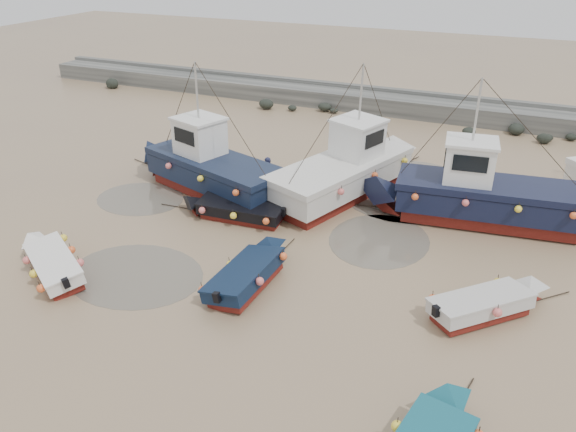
% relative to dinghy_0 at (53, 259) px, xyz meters
% --- Properties ---
extents(ground, '(120.00, 120.00, 0.00)m').
position_rel_dinghy_0_xyz_m(ground, '(7.00, 3.56, -0.55)').
color(ground, '#977D5A').
rests_on(ground, ground).
extents(seawall, '(60.00, 4.92, 1.50)m').
position_rel_dinghy_0_xyz_m(seawall, '(7.05, 25.55, 0.08)').
color(seawall, slate).
rests_on(seawall, ground).
extents(puddle_a, '(5.30, 5.30, 0.01)m').
position_rel_dinghy_0_xyz_m(puddle_a, '(2.90, 1.01, -0.55)').
color(puddle_a, '#625A4E').
rests_on(puddle_a, ground).
extents(puddle_b, '(4.12, 4.12, 0.01)m').
position_rel_dinghy_0_xyz_m(puddle_b, '(10.56, 7.26, -0.55)').
color(puddle_b, '#625A4E').
rests_on(puddle_b, ground).
extents(puddle_c, '(4.29, 4.29, 0.01)m').
position_rel_dinghy_0_xyz_m(puddle_c, '(-1.08, 6.61, -0.55)').
color(puddle_c, '#625A4E').
rests_on(puddle_c, ground).
extents(puddle_d, '(6.79, 6.79, 0.01)m').
position_rel_dinghy_0_xyz_m(puddle_d, '(10.49, 12.99, -0.55)').
color(puddle_d, '#625A4E').
rests_on(puddle_d, ground).
extents(dinghy_0, '(5.28, 3.68, 1.43)m').
position_rel_dinghy_0_xyz_m(dinghy_0, '(0.00, 0.00, 0.00)').
color(dinghy_0, maroon).
rests_on(dinghy_0, ground).
extents(dinghy_1, '(2.16, 5.86, 1.43)m').
position_rel_dinghy_0_xyz_m(dinghy_1, '(7.18, 2.26, 0.00)').
color(dinghy_1, maroon).
rests_on(dinghy_1, ground).
extents(dinghy_3, '(4.47, 4.51, 1.43)m').
position_rel_dinghy_0_xyz_m(dinghy_3, '(15.28, 3.70, 0.00)').
color(dinghy_3, maroon).
rests_on(dinghy_3, ground).
extents(dinghy_4, '(6.25, 2.17, 1.43)m').
position_rel_dinghy_0_xyz_m(dinghy_4, '(4.07, 6.66, -0.01)').
color(dinghy_4, maroon).
rests_on(dinghy_4, ground).
extents(cabin_boat_0, '(10.54, 5.18, 6.22)m').
position_rel_dinghy_0_xyz_m(cabin_boat_0, '(1.41, 8.76, 0.77)').
color(cabin_boat_0, maroon).
rests_on(cabin_boat_0, ground).
extents(cabin_boat_1, '(5.70, 11.13, 6.22)m').
position_rel_dinghy_0_xyz_m(cabin_boat_1, '(7.85, 11.26, 0.75)').
color(cabin_boat_1, maroon).
rests_on(cabin_boat_1, ground).
extents(cabin_boat_2, '(11.16, 3.96, 6.22)m').
position_rel_dinghy_0_xyz_m(cabin_boat_2, '(13.80, 10.67, 0.76)').
color(cabin_boat_2, maroon).
rests_on(cabin_boat_2, ground).
extents(person, '(0.77, 0.62, 1.84)m').
position_rel_dinghy_0_xyz_m(person, '(4.22, 9.79, -0.55)').
color(person, '#1E213E').
rests_on(person, ground).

